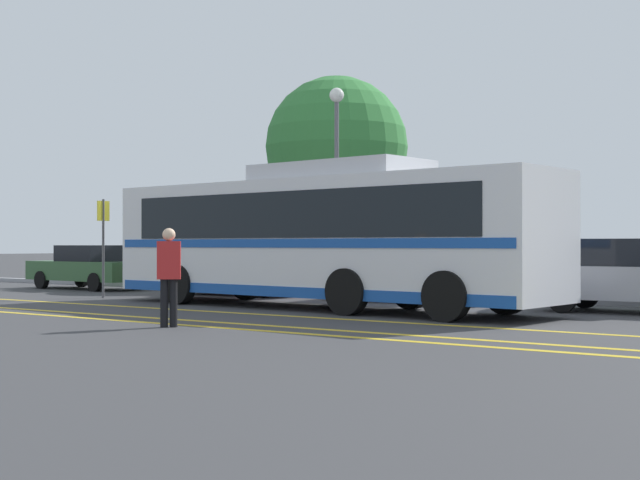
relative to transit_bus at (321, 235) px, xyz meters
The scene contains 14 objects.
ground_plane 2.01m from the transit_bus, 24.78° to the left, with size 220.00×220.00×0.00m, color #38383A.
lane_strip_0 2.79m from the transit_bus, 90.42° to the right, with size 0.20×31.77×0.01m, color gold.
lane_strip_1 4.52m from the transit_bus, 90.22° to the right, with size 0.20×31.77×0.01m, color gold.
lane_strip_2 5.27m from the transit_bus, 90.19° to the right, with size 0.20×31.77×0.01m, color gold.
curb_strip 5.13m from the transit_bus, 90.19° to the left, with size 39.77×0.36×0.15m, color #99999E.
transit_bus is the anchor object (origin of this frame).
parked_car_0 11.90m from the transit_bus, 166.17° to the left, with size 4.84×2.04×1.47m.
parked_car_1 6.09m from the transit_bus, 148.12° to the left, with size 4.45×2.14×1.35m.
parked_car_2 3.49m from the transit_bus, 78.51° to the left, with size 4.76×2.21×1.30m.
parked_car_3 6.95m from the transit_bus, 24.45° to the left, with size 3.98×2.04×1.63m.
pedestrian_0 5.50m from the transit_bus, 85.22° to the right, with size 0.46×0.44×1.80m.
bus_stop_sign 7.35m from the transit_bus, behind, with size 0.07×0.40×2.77m.
street_lamp 7.34m from the transit_bus, 120.93° to the left, with size 0.46×0.46×6.38m.
tree_1 12.07m from the transit_bus, 122.29° to the left, with size 5.20×5.20×7.64m.
Camera 1 is at (11.08, -17.50, 1.51)m, focal length 50.00 mm.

